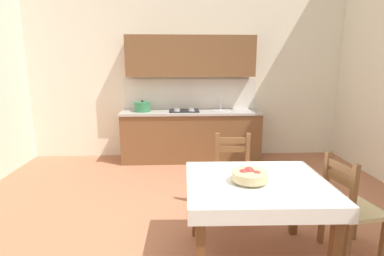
{
  "coord_description": "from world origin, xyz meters",
  "views": [
    {
      "loc": [
        -0.16,
        -2.68,
        1.72
      ],
      "look_at": [
        -0.02,
        0.36,
        1.06
      ],
      "focal_mm": 27.89,
      "sensor_mm": 36.0,
      "label": 1
    }
  ],
  "objects_px": {
    "dining_table": "(256,195)",
    "dining_chair_window_side": "(350,208)",
    "dining_chair_kitchen_side": "(233,177)",
    "fruit_bowl": "(250,176)",
    "kitchen_cabinetry": "(191,113)"
  },
  "relations": [
    {
      "from": "dining_chair_kitchen_side",
      "to": "fruit_bowl",
      "type": "height_order",
      "value": "dining_chair_kitchen_side"
    },
    {
      "from": "dining_chair_kitchen_side",
      "to": "fruit_bowl",
      "type": "distance_m",
      "value": 0.97
    },
    {
      "from": "dining_chair_window_side",
      "to": "dining_chair_kitchen_side",
      "type": "xyz_separation_m",
      "value": [
        -0.92,
        0.8,
        0.0
      ]
    },
    {
      "from": "dining_table",
      "to": "dining_chair_window_side",
      "type": "relative_size",
      "value": 1.3
    },
    {
      "from": "fruit_bowl",
      "to": "dining_chair_kitchen_side",
      "type": "bearing_deg",
      "value": 87.54
    },
    {
      "from": "kitchen_cabinetry",
      "to": "dining_table",
      "type": "height_order",
      "value": "kitchen_cabinetry"
    },
    {
      "from": "kitchen_cabinetry",
      "to": "dining_chair_kitchen_side",
      "type": "distance_m",
      "value": 2.15
    },
    {
      "from": "dining_table",
      "to": "dining_chair_window_side",
      "type": "xyz_separation_m",
      "value": [
        0.88,
        0.07,
        -0.18
      ]
    },
    {
      "from": "kitchen_cabinetry",
      "to": "dining_chair_kitchen_side",
      "type": "bearing_deg",
      "value": -78.97
    },
    {
      "from": "kitchen_cabinetry",
      "to": "fruit_bowl",
      "type": "bearing_deg",
      "value": -83.0
    },
    {
      "from": "dining_chair_window_side",
      "to": "dining_table",
      "type": "bearing_deg",
      "value": -175.56
    },
    {
      "from": "dining_chair_kitchen_side",
      "to": "fruit_bowl",
      "type": "bearing_deg",
      "value": -92.46
    },
    {
      "from": "kitchen_cabinetry",
      "to": "fruit_bowl",
      "type": "distance_m",
      "value": 2.99
    },
    {
      "from": "dining_chair_kitchen_side",
      "to": "fruit_bowl",
      "type": "xyz_separation_m",
      "value": [
        -0.04,
        -0.9,
        0.37
      ]
    },
    {
      "from": "dining_chair_window_side",
      "to": "dining_chair_kitchen_side",
      "type": "bearing_deg",
      "value": 138.94
    }
  ]
}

